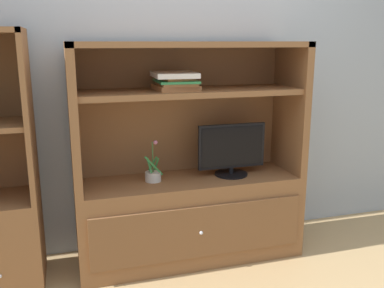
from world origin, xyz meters
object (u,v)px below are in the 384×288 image
Objects in this scene: tv_monitor at (232,150)px; magazine_stack at (175,81)px; media_console at (190,192)px; potted_plant at (153,175)px.

magazine_stack reaches higher than tv_monitor.
media_console is 0.41m from tv_monitor.
tv_monitor is 0.56m from potted_plant.
magazine_stack is (0.15, -0.02, 0.62)m from potted_plant.
potted_plant is (-0.55, 0.02, -0.14)m from tv_monitor.
potted_plant is at bearing 179.10° from media_console.
potted_plant is 0.82× the size of magazine_stack.
media_console is at bearing 176.32° from tv_monitor.
magazine_stack reaches higher than potted_plant.
tv_monitor is 1.41× the size of magazine_stack.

